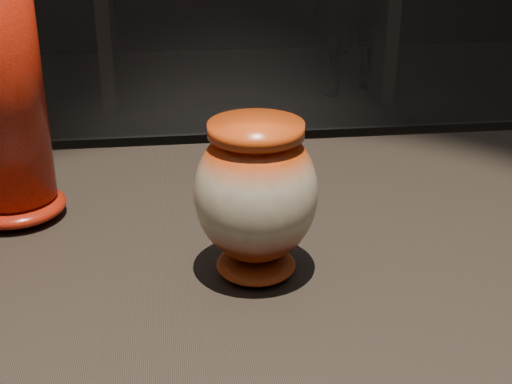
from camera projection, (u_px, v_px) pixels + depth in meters
main_vase at (256, 195)px, 0.79m from camera, size 0.16×0.16×0.19m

